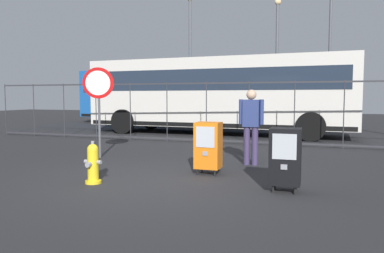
{
  "coord_description": "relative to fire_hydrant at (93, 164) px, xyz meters",
  "views": [
    {
      "loc": [
        2.78,
        -6.09,
        1.51
      ],
      "look_at": [
        0.3,
        1.2,
        0.9
      ],
      "focal_mm": 35.02,
      "sensor_mm": 36.0,
      "label": 1
    }
  ],
  "objects": [
    {
      "name": "pedestrian",
      "position": [
        2.3,
        2.67,
        0.6
      ],
      "size": [
        0.55,
        0.22,
        1.67
      ],
      "color": "#382D51",
      "rests_on": "ground_plane"
    },
    {
      "name": "street_light_near_right",
      "position": [
        1.69,
        13.33,
        3.33
      ],
      "size": [
        0.32,
        0.32,
        6.26
      ],
      "color": "#4C4F54",
      "rests_on": "ground_plane"
    },
    {
      "name": "newspaper_box_secondary",
      "position": [
        1.69,
        1.41,
        0.22
      ],
      "size": [
        0.48,
        0.42,
        1.02
      ],
      "color": "black",
      "rests_on": "ground_plane"
    },
    {
      "name": "stop_sign",
      "position": [
        -1.43,
        2.44,
        1.25
      ],
      "size": [
        0.71,
        0.31,
        2.23
      ],
      "color": "#4C4F54",
      "rests_on": "ground_plane"
    },
    {
      "name": "fire_hydrant",
      "position": [
        0.0,
        0.0,
        0.0
      ],
      "size": [
        0.33,
        0.32,
        0.75
      ],
      "color": "yellow",
      "rests_on": "ground_plane"
    },
    {
      "name": "street_light_far_right",
      "position": [
        -2.81,
        13.33,
        3.61
      ],
      "size": [
        0.32,
        0.32,
        6.81
      ],
      "color": "#4C4F54",
      "rests_on": "ground_plane"
    },
    {
      "name": "newspaper_box_primary",
      "position": [
        3.23,
        0.49,
        0.22
      ],
      "size": [
        0.48,
        0.42,
        1.02
      ],
      "color": "black",
      "rests_on": "ground_plane"
    },
    {
      "name": "street_light_far_left",
      "position": [
        4.17,
        15.96,
        4.2
      ],
      "size": [
        0.32,
        0.32,
        7.96
      ],
      "color": "#4C4F54",
      "rests_on": "ground_plane"
    },
    {
      "name": "fence_barrier",
      "position": [
        0.94,
        6.11,
        0.67
      ],
      "size": [
        18.03,
        0.04,
        2.0
      ],
      "color": "#2D2D33",
      "rests_on": "ground_plane"
    },
    {
      "name": "bus_far",
      "position": [
        -4.15,
        13.55,
        1.36
      ],
      "size": [
        10.74,
        3.91,
        3.0
      ],
      "rotation": [
        0.0,
        0.0,
        -0.14
      ],
      "color": "#19519E",
      "rests_on": "ground_plane"
    },
    {
      "name": "bus_near",
      "position": [
        -0.15,
        9.11,
        1.36
      ],
      "size": [
        10.59,
        3.11,
        3.0
      ],
      "rotation": [
        0.0,
        0.0,
        -0.04
      ],
      "color": "beige",
      "rests_on": "ground_plane"
    },
    {
      "name": "ground_plane",
      "position": [
        0.94,
        0.54,
        -0.35
      ],
      "size": [
        60.0,
        60.0,
        0.0
      ],
      "primitive_type": "plane",
      "color": "#262628"
    }
  ]
}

